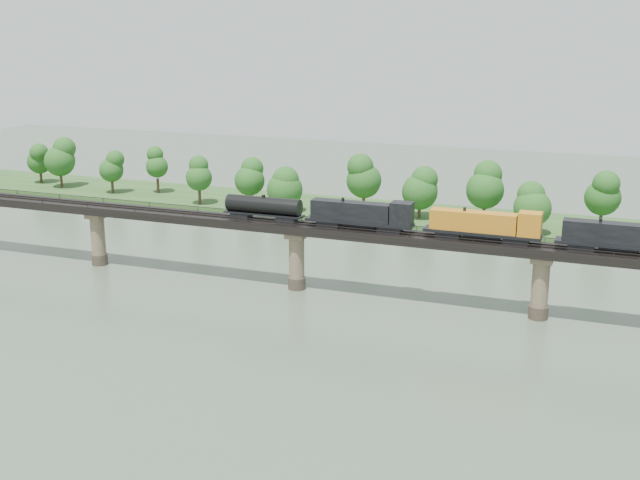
% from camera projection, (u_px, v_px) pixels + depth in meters
% --- Properties ---
extents(ground, '(400.00, 400.00, 0.00)m').
position_uv_depth(ground, '(213.00, 354.00, 109.58)').
color(ground, '#3C4C3C').
rests_on(ground, ground).
extents(far_bank, '(300.00, 24.00, 1.60)m').
position_uv_depth(far_bank, '(387.00, 215.00, 186.05)').
color(far_bank, '#27491D').
rests_on(far_bank, ground).
extents(bridge, '(236.00, 30.00, 11.50)m').
position_uv_depth(bridge, '(297.00, 258.00, 135.21)').
color(bridge, '#473A2D').
rests_on(bridge, ground).
extents(bridge_superstructure, '(220.00, 4.90, 0.75)m').
position_uv_depth(bridge_superstructure, '(296.00, 222.00, 133.56)').
color(bridge_superstructure, black).
rests_on(bridge_superstructure, bridge).
extents(far_treeline, '(289.06, 17.54, 13.60)m').
position_uv_depth(far_treeline, '(348.00, 182.00, 182.73)').
color(far_treeline, '#382619').
rests_on(far_treeline, far_bank).
extents(freight_train, '(72.58, 2.83, 5.00)m').
position_uv_depth(freight_train, '(441.00, 222.00, 124.64)').
color(freight_train, black).
rests_on(freight_train, bridge).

